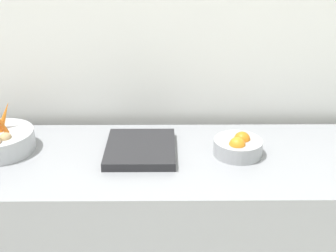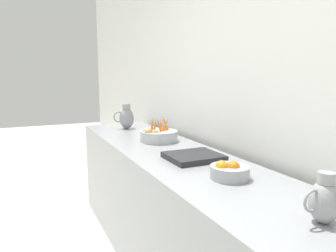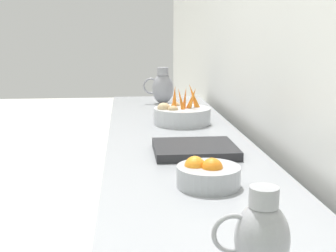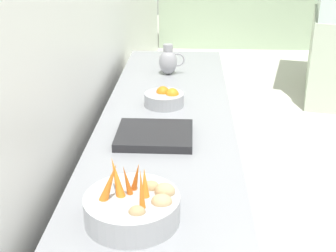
# 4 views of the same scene
# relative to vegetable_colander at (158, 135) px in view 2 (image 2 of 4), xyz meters

# --- Properties ---
(tile_wall_left) EXTENTS (0.10, 9.25, 3.00)m
(tile_wall_left) POSITION_rel_vegetable_colander_xyz_m (-0.38, 1.05, 0.55)
(tile_wall_left) COLOR white
(tile_wall_left) RESTS_ON ground_plane
(prep_counter) EXTENTS (0.67, 3.30, 0.90)m
(prep_counter) POSITION_rel_vegetable_colander_xyz_m (0.06, 0.55, -0.50)
(prep_counter) COLOR gray
(prep_counter) RESTS_ON ground_plane
(vegetable_colander) EXTENTS (0.31, 0.31, 0.22)m
(vegetable_colander) POSITION_rel_vegetable_colander_xyz_m (0.00, 0.00, 0.00)
(vegetable_colander) COLOR #ADAFB5
(vegetable_colander) RESTS_ON prep_counter
(orange_bowl) EXTENTS (0.21, 0.21, 0.10)m
(orange_bowl) POSITION_rel_vegetable_colander_xyz_m (0.04, 1.05, -0.01)
(orange_bowl) COLOR #9EA0A5
(orange_bowl) RESTS_ON prep_counter
(metal_pitcher_tall) EXTENTS (0.21, 0.15, 0.25)m
(metal_pitcher_tall) POSITION_rel_vegetable_colander_xyz_m (0.04, -0.73, 0.06)
(metal_pitcher_tall) COLOR gray
(metal_pitcher_tall) RESTS_ON prep_counter
(metal_pitcher_short) EXTENTS (0.16, 0.12, 0.20)m
(metal_pitcher_short) POSITION_rel_vegetable_colander_xyz_m (0.03, 1.62, 0.04)
(metal_pitcher_short) COLOR #939399
(metal_pitcher_short) RESTS_ON prep_counter
(counter_sink_basin) EXTENTS (0.34, 0.30, 0.04)m
(counter_sink_basin) POSITION_rel_vegetable_colander_xyz_m (0.02, 0.63, -0.03)
(counter_sink_basin) COLOR #232326
(counter_sink_basin) RESTS_ON prep_counter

